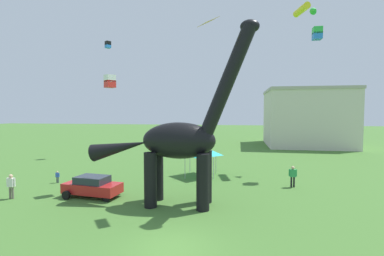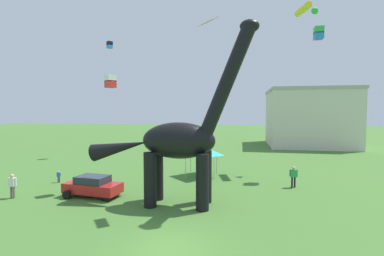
{
  "view_description": "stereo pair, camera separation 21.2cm",
  "coord_description": "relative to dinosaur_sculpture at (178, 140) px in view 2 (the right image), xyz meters",
  "views": [
    {
      "loc": [
        3.04,
        -12.19,
        6.32
      ],
      "look_at": [
        -0.33,
        7.76,
        5.12
      ],
      "focal_mm": 25.85,
      "sensor_mm": 36.0,
      "label": 1
    },
    {
      "loc": [
        3.25,
        -12.15,
        6.32
      ],
      "look_at": [
        -0.33,
        7.76,
        5.12
      ],
      "focal_mm": 25.85,
      "sensor_mm": 36.0,
      "label": 2
    }
  ],
  "objects": [
    {
      "name": "kite_near_high",
      "position": [
        10.9,
        13.94,
        12.9
      ],
      "size": [
        2.53,
        2.75,
        0.78
      ],
      "color": "yellow"
    },
    {
      "name": "person_strolling_adult",
      "position": [
        8.54,
        5.82,
        -3.3
      ],
      "size": [
        0.67,
        0.29,
        1.78
      ],
      "rotation": [
        0.0,
        0.0,
        2.54
      ],
      "color": "black",
      "rests_on": "ground_plane"
    },
    {
      "name": "dinosaur_sculpture",
      "position": [
        0.0,
        0.0,
        0.0
      ],
      "size": [
        11.59,
        2.46,
        12.12
      ],
      "rotation": [
        0.0,
        0.0,
        -0.12
      ],
      "color": "black",
      "rests_on": "ground_plane"
    },
    {
      "name": "background_building_block",
      "position": [
        16.42,
        36.28,
        0.86
      ],
      "size": [
        14.45,
        14.26,
        10.47
      ],
      "color": "beige",
      "rests_on": "ground_plane"
    },
    {
      "name": "parked_sedan_left",
      "position": [
        -6.64,
        0.59,
        -3.58
      ],
      "size": [
        4.39,
        2.28,
        1.55
      ],
      "rotation": [
        0.0,
        0.0,
        -0.12
      ],
      "color": "red",
      "rests_on": "ground_plane"
    },
    {
      "name": "kite_high_left",
      "position": [
        -6.19,
        2.81,
        4.38
      ],
      "size": [
        1.0,
        1.0,
        1.02
      ],
      "color": "white"
    },
    {
      "name": "person_near_flyer",
      "position": [
        -12.21,
        -0.81,
        -3.3
      ],
      "size": [
        0.67,
        0.3,
        1.79
      ],
      "rotation": [
        0.0,
        0.0,
        5.28
      ],
      "color": "#6B6056",
      "rests_on": "ground_plane"
    },
    {
      "name": "ground_plane",
      "position": [
        0.98,
        -5.9,
        -4.38
      ],
      "size": [
        240.0,
        240.0,
        0.0
      ],
      "primitive_type": "plane",
      "color": "#42702D"
    },
    {
      "name": "kite_mid_center",
      "position": [
        11.46,
        10.79,
        9.52
      ],
      "size": [
        0.83,
        0.83,
        1.18
      ],
      "color": "green"
    },
    {
      "name": "person_watching_child",
      "position": [
        -11.82,
        3.82,
        -3.75
      ],
      "size": [
        0.39,
        0.17,
        1.05
      ],
      "rotation": [
        0.0,
        0.0,
        4.28
      ],
      "color": "#2D3347",
      "rests_on": "ground_plane"
    },
    {
      "name": "kite_mid_right",
      "position": [
        -14.51,
        19.42,
        11.51
      ],
      "size": [
        0.94,
        0.94,
        0.96
      ],
      "color": "black"
    },
    {
      "name": "festival_canopy_tent",
      "position": [
        0.42,
        8.53,
        -1.84
      ],
      "size": [
        3.15,
        3.15,
        3.0
      ],
      "color": "#B2B2B7",
      "rests_on": "ground_plane"
    },
    {
      "name": "kite_mid_left",
      "position": [
        2.01,
        0.09,
        7.76
      ],
      "size": [
        1.57,
        1.64,
        0.49
      ],
      "color": "orange"
    }
  ]
}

